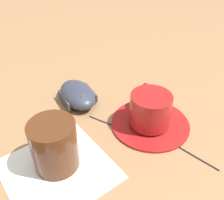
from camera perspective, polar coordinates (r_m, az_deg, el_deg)
ground_plane at (r=0.44m, az=-2.32°, el=-8.44°), size 3.00×3.00×0.00m
saucer at (r=0.47m, az=8.72°, el=-5.10°), size 0.14×0.14×0.01m
coffee_cup at (r=0.45m, az=8.67°, el=-1.92°), size 0.07×0.10×0.06m
computer_mouse at (r=0.52m, az=-7.89°, el=1.30°), size 0.07×0.11×0.04m
mouse_cable at (r=0.45m, az=8.45°, el=-8.27°), size 0.12×0.22×0.00m
napkin_under_glass at (r=0.40m, az=-12.22°, el=-15.26°), size 0.17×0.17×0.00m
drinking_glass at (r=0.38m, az=-13.02°, el=-10.01°), size 0.07×0.07×0.08m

